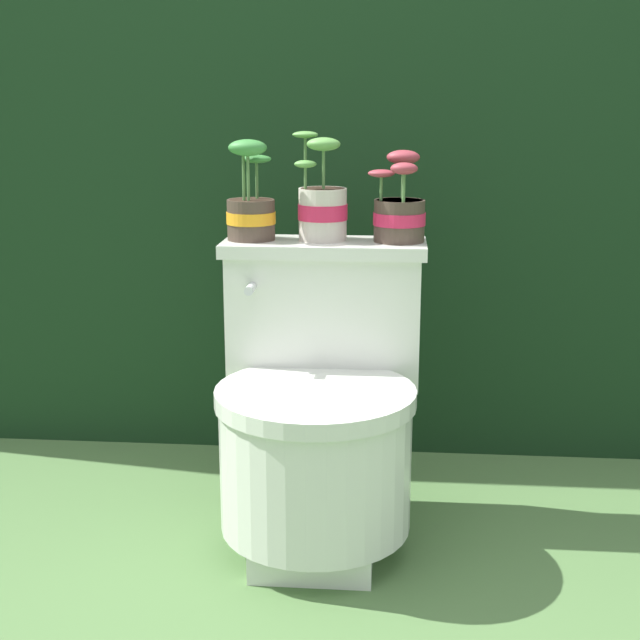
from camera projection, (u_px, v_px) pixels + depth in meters
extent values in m
plane|color=#4C703D|center=(290.00, 541.00, 2.02)|extent=(12.00, 12.00, 0.00)
cube|color=black|center=(323.00, 165.00, 2.70)|extent=(3.07, 0.70, 1.55)
cube|color=silver|center=(316.00, 537.00, 1.97)|extent=(0.26, 0.32, 0.06)
cylinder|color=silver|center=(316.00, 465.00, 1.93)|extent=(0.41, 0.41, 0.28)
cylinder|color=silver|center=(315.00, 397.00, 1.89)|extent=(0.43, 0.43, 0.04)
cube|color=silver|center=(324.00, 319.00, 2.08)|extent=(0.44, 0.16, 0.31)
cube|color=silver|center=(324.00, 248.00, 2.04)|extent=(0.47, 0.19, 0.03)
cylinder|color=silver|center=(250.00, 289.00, 1.96)|extent=(0.02, 0.05, 0.02)
cylinder|color=#47382D|center=(251.00, 220.00, 2.05)|extent=(0.11, 0.11, 0.09)
cylinder|color=orange|center=(251.00, 218.00, 2.04)|extent=(0.11, 0.11, 0.03)
cylinder|color=#332319|center=(251.00, 202.00, 2.04)|extent=(0.10, 0.10, 0.01)
cylinder|color=#4C753D|center=(257.00, 180.00, 2.04)|extent=(0.01, 0.01, 0.08)
ellipsoid|color=#387F38|center=(256.00, 159.00, 2.03)|extent=(0.07, 0.05, 0.02)
cylinder|color=#4C753D|center=(244.00, 176.00, 2.00)|extent=(0.01, 0.01, 0.11)
ellipsoid|color=#387F38|center=(243.00, 147.00, 1.99)|extent=(0.06, 0.04, 0.03)
cylinder|color=#4C753D|center=(248.00, 177.00, 1.99)|extent=(0.01, 0.01, 0.11)
ellipsoid|color=#387F38|center=(248.00, 148.00, 1.98)|extent=(0.09, 0.06, 0.04)
cylinder|color=beige|center=(323.00, 214.00, 2.04)|extent=(0.11, 0.11, 0.12)
cylinder|color=#D1234C|center=(323.00, 212.00, 2.03)|extent=(0.11, 0.11, 0.04)
cylinder|color=#332319|center=(323.00, 191.00, 2.02)|extent=(0.10, 0.10, 0.01)
cylinder|color=#4C753D|center=(324.00, 169.00, 1.99)|extent=(0.01, 0.01, 0.09)
ellipsoid|color=#569342|center=(324.00, 144.00, 1.98)|extent=(0.08, 0.05, 0.03)
cylinder|color=#4C753D|center=(305.00, 162.00, 2.04)|extent=(0.01, 0.01, 0.11)
ellipsoid|color=#569342|center=(305.00, 135.00, 2.02)|extent=(0.06, 0.04, 0.02)
cylinder|color=#4C753D|center=(305.00, 178.00, 2.00)|extent=(0.01, 0.01, 0.05)
ellipsoid|color=#569342|center=(305.00, 164.00, 1.99)|extent=(0.05, 0.04, 0.02)
cylinder|color=#47382D|center=(399.00, 221.00, 2.02)|extent=(0.12, 0.12, 0.09)
cylinder|color=#D1234C|center=(399.00, 219.00, 2.02)|extent=(0.12, 0.12, 0.03)
cylinder|color=#332319|center=(400.00, 202.00, 2.01)|extent=(0.11, 0.11, 0.01)
cylinder|color=#4C753D|center=(381.00, 188.00, 1.99)|extent=(0.01, 0.01, 0.05)
ellipsoid|color=#93333D|center=(381.00, 173.00, 1.98)|extent=(0.06, 0.04, 0.02)
cylinder|color=#4C753D|center=(404.00, 187.00, 1.95)|extent=(0.01, 0.01, 0.07)
ellipsoid|color=#93333D|center=(404.00, 168.00, 1.94)|extent=(0.06, 0.04, 0.03)
cylinder|color=#4C753D|center=(403.00, 180.00, 2.03)|extent=(0.01, 0.01, 0.08)
ellipsoid|color=#93333D|center=(403.00, 157.00, 2.01)|extent=(0.08, 0.05, 0.03)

